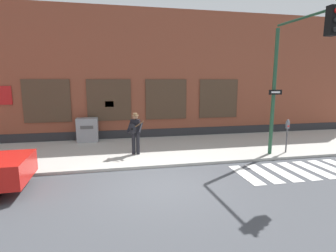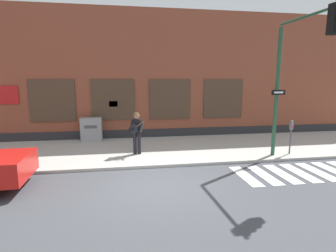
# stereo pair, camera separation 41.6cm
# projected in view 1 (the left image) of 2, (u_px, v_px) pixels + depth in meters

# --- Properties ---
(ground_plane) EXTENTS (160.00, 160.00, 0.00)m
(ground_plane) POSITION_uv_depth(u_px,v_px,m) (159.00, 186.00, 8.01)
(ground_plane) COLOR #424449
(sidewalk) EXTENTS (28.00, 4.95, 0.11)m
(sidewalk) POSITION_uv_depth(u_px,v_px,m) (144.00, 150.00, 11.94)
(sidewalk) COLOR #ADAAA3
(sidewalk) RESTS_ON ground
(building_backdrop) EXTENTS (28.00, 4.06, 6.87)m
(building_backdrop) POSITION_uv_depth(u_px,v_px,m) (135.00, 76.00, 15.68)
(building_backdrop) COLOR brown
(building_backdrop) RESTS_ON ground
(crosswalk) EXTENTS (5.78, 1.90, 0.01)m
(crosswalk) POSITION_uv_depth(u_px,v_px,m) (314.00, 169.00, 9.44)
(crosswalk) COLOR silver
(crosswalk) RESTS_ON ground
(busker) EXTENTS (0.72, 0.67, 1.74)m
(busker) POSITION_uv_depth(u_px,v_px,m) (135.00, 131.00, 10.86)
(busker) COLOR black
(busker) RESTS_ON sidewalk
(traffic_light) EXTENTS (0.60, 2.88, 5.28)m
(traffic_light) POSITION_uv_depth(u_px,v_px,m) (294.00, 65.00, 9.52)
(traffic_light) COLOR #234C33
(traffic_light) RESTS_ON sidewalk
(parking_meter) EXTENTS (0.13, 0.11, 1.44)m
(parking_meter) POSITION_uv_depth(u_px,v_px,m) (287.00, 131.00, 11.19)
(parking_meter) COLOR #47474C
(parking_meter) RESTS_ON sidewalk
(utility_box) EXTENTS (1.04, 0.64, 1.20)m
(utility_box) POSITION_uv_depth(u_px,v_px,m) (88.00, 130.00, 13.26)
(utility_box) COLOR gray
(utility_box) RESTS_ON sidewalk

